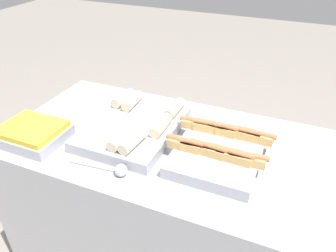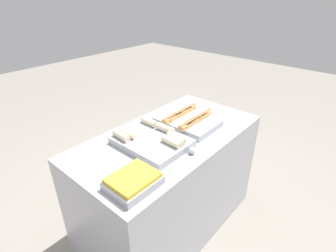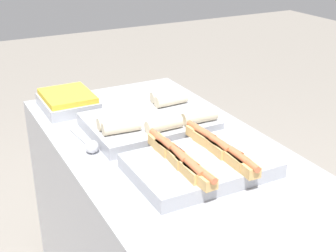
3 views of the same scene
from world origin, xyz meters
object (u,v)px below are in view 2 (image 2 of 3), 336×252
tray_hotdogs (187,120)px  serving_spoon_near (190,152)px  tray_side_front (133,181)px  tray_wraps (152,140)px

tray_hotdogs → serving_spoon_near: size_ratio=1.77×
tray_hotdogs → tray_side_front: bearing=-164.0°
tray_hotdogs → tray_side_front: (-0.77, -0.22, -0.00)m
tray_hotdogs → serving_spoon_near: 0.43m
tray_side_front → tray_wraps: bearing=30.9°
tray_wraps → serving_spoon_near: tray_wraps is taller
tray_wraps → serving_spoon_near: (0.07, -0.28, -0.01)m
tray_wraps → serving_spoon_near: size_ratio=1.84×
tray_side_front → serving_spoon_near: 0.45m
tray_wraps → tray_side_front: tray_wraps is taller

